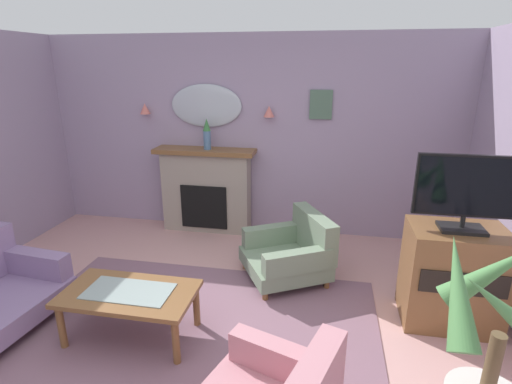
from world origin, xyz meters
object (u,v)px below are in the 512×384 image
object	(u,v)px
tv_flatscreen	(468,191)
mantel_vase_left	(207,134)
wall_sconce_right	(269,111)
framed_picture	(321,105)
potted_plant_corner_palm	(491,364)
fireplace	(206,191)
armchair_by_coffee_table	(293,251)
wall_mirror	(206,106)
coffee_table	(129,297)
wall_sconce_left	(145,109)
tv_cabinet	(452,276)

from	to	relation	value
tv_flatscreen	mantel_vase_left	bearing A→B (deg)	149.73
wall_sconce_right	tv_flatscreen	distance (m)	2.60
framed_picture	potted_plant_corner_palm	distance (m)	3.43
fireplace	mantel_vase_left	distance (m)	0.80
framed_picture	armchair_by_coffee_table	bearing A→B (deg)	-98.91
wall_sconce_right	potted_plant_corner_palm	xyz separation A→B (m)	(1.76, -2.98, -1.05)
wall_mirror	coffee_table	world-z (taller)	wall_mirror
coffee_table	armchair_by_coffee_table	xyz separation A→B (m)	(1.24, 1.25, -0.08)
wall_sconce_left	tv_flatscreen	bearing A→B (deg)	-25.24
mantel_vase_left	tv_flatscreen	xyz separation A→B (m)	(2.71, -1.58, -0.12)
wall_sconce_right	tv_cabinet	distance (m)	2.82
fireplace	tv_cabinet	size ratio (longest dim) A/B	1.51
fireplace	potted_plant_corner_palm	world-z (taller)	potted_plant_corner_palm
fireplace	tv_flatscreen	distance (m)	3.27
armchair_by_coffee_table	wall_mirror	bearing A→B (deg)	136.86
wall_sconce_right	wall_sconce_left	bearing A→B (deg)	180.00
potted_plant_corner_palm	coffee_table	bearing A→B (deg)	167.85
framed_picture	potted_plant_corner_palm	xyz separation A→B (m)	(1.11, -3.04, -1.14)
tv_cabinet	tv_flatscreen	distance (m)	0.80
framed_picture	tv_flatscreen	xyz separation A→B (m)	(1.26, -1.76, -0.50)
wall_sconce_right	framed_picture	bearing A→B (deg)	5.27
wall_mirror	coffee_table	bearing A→B (deg)	-88.57
fireplace	wall_sconce_right	xyz separation A→B (m)	(0.85, 0.09, 1.09)
mantel_vase_left	armchair_by_coffee_table	distance (m)	1.95
wall_mirror	potted_plant_corner_palm	size ratio (longest dim) A/B	0.71
mantel_vase_left	framed_picture	world-z (taller)	framed_picture
fireplace	tv_cabinet	world-z (taller)	fireplace
fireplace	framed_picture	world-z (taller)	framed_picture
mantel_vase_left	wall_mirror	size ratio (longest dim) A/B	0.42
wall_sconce_left	wall_sconce_right	world-z (taller)	same
wall_sconce_right	tv_cabinet	world-z (taller)	wall_sconce_right
wall_mirror	wall_sconce_left	size ratio (longest dim) A/B	6.86
wall_sconce_left	potted_plant_corner_palm	distance (m)	4.68
wall_sconce_left	tv_flatscreen	distance (m)	4.02
fireplace	armchair_by_coffee_table	distance (m)	1.72
framed_picture	potted_plant_corner_palm	bearing A→B (deg)	-69.92
fireplace	mantel_vase_left	xyz separation A→B (m)	(0.05, -0.03, 0.80)
armchair_by_coffee_table	tv_flatscreen	distance (m)	1.81
wall_sconce_right	framed_picture	size ratio (longest dim) A/B	0.39
fireplace	wall_sconce_right	size ratio (longest dim) A/B	9.71
potted_plant_corner_palm	mantel_vase_left	bearing A→B (deg)	131.88
mantel_vase_left	wall_mirror	bearing A→B (deg)	106.39
wall_sconce_left	armchair_by_coffee_table	world-z (taller)	wall_sconce_left
wall_sconce_left	armchair_by_coffee_table	xyz separation A→B (m)	(2.16, -1.17, -1.35)
mantel_vase_left	coffee_table	xyz separation A→B (m)	(0.01, -2.31, -0.98)
fireplace	potted_plant_corner_palm	bearing A→B (deg)	-47.85
wall_sconce_right	armchair_by_coffee_table	xyz separation A→B (m)	(0.46, -1.17, -1.35)
mantel_vase_left	coffee_table	world-z (taller)	mantel_vase_left
fireplace	coffee_table	size ratio (longest dim) A/B	1.24
wall_mirror	wall_sconce_left	bearing A→B (deg)	-176.63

